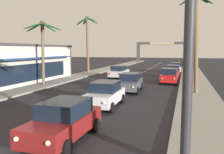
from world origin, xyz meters
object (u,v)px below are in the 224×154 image
Objects in this scene: palm_left_third at (87,35)px; sedan_lead_at_stop_bar at (64,120)px; sedan_parked_far_kerb at (173,71)px; town_gateway_arch at (162,49)px; sedan_oncoming_far at (119,72)px; palm_left_second at (43,36)px; palm_right_second at (196,26)px; sedan_third_in_queue at (105,94)px; sedan_parked_nearest_kerb at (170,76)px; sedan_parked_mid_kerb at (176,68)px; sedan_fifth_in_queue at (130,82)px.

sedan_lead_at_stop_bar is at bearing -69.52° from palm_left_third.
palm_left_third reaches higher than sedan_lead_at_stop_bar.
sedan_parked_far_kerb is 39.20m from town_gateway_arch.
town_gateway_arch reaches higher than sedan_oncoming_far.
palm_right_second reaches higher than palm_left_second.
palm_left_second is (-9.17, 7.22, 4.34)m from sedan_third_in_queue.
sedan_oncoming_far is 1.00× the size of sedan_parked_nearest_kerb.
sedan_parked_nearest_kerb is at bearing 80.78° from sedan_lead_at_stop_bar.
town_gateway_arch is at bearing 91.66° from sedan_third_in_queue.
palm_right_second is at bearing 48.76° from sedan_third_in_queue.
sedan_parked_far_kerb is 14.99m from palm_left_third.
sedan_parked_mid_kerb is (3.31, 32.11, 0.00)m from sedan_lead_at_stop_bar.
sedan_parked_far_kerb is at bearing 82.73° from sedan_lead_at_stop_bar.
sedan_parked_far_kerb is (6.87, 2.89, 0.00)m from sedan_oncoming_far.
sedan_oncoming_far is 41.77m from town_gateway_arch.
sedan_oncoming_far is 0.31× the size of town_gateway_arch.
sedan_parked_nearest_kerb is at bearing 65.24° from sedan_fifth_in_queue.
sedan_parked_far_kerb is at bearing 42.83° from palm_left_second.
sedan_lead_at_stop_bar is at bearing -113.24° from palm_right_second.
town_gateway_arch reaches higher than sedan_parked_mid_kerb.
sedan_lead_at_stop_bar is 1.00× the size of sedan_parked_far_kerb.
palm_right_second is (16.05, -15.22, -0.42)m from palm_left_third.
palm_left_second reaches higher than sedan_third_in_queue.
sedan_oncoming_far is at bearing 99.28° from sedan_lead_at_stop_bar.
town_gateway_arch is at bearing 87.65° from sedan_oncoming_far.
sedan_third_in_queue is 0.99× the size of sedan_fifth_in_queue.
sedan_oncoming_far is 11.43m from palm_left_second.
sedan_parked_nearest_kerb is at bearing -24.59° from sedan_oncoming_far.
sedan_parked_far_kerb is at bearing 89.11° from sedan_parked_nearest_kerb.
sedan_parked_far_kerb is (3.22, 25.23, 0.00)m from sedan_lead_at_stop_bar.
palm_right_second is at bearing 66.76° from sedan_lead_at_stop_bar.
sedan_parked_nearest_kerb is 1.00× the size of sedan_parked_mid_kerb.
palm_left_second is 14.70m from palm_left_third.
palm_left_third reaches higher than palm_left_second.
sedan_oncoming_far is 1.00× the size of sedan_parked_mid_kerb.
sedan_lead_at_stop_bar is 17.03m from palm_left_second.
sedan_lead_at_stop_bar is 0.49× the size of palm_left_third.
palm_right_second is 0.59× the size of town_gateway_arch.
sedan_oncoming_far is 1.00× the size of sedan_parked_far_kerb.
palm_left_second is 0.46× the size of town_gateway_arch.
sedan_fifth_in_queue and sedan_parked_mid_kerb have the same top height.
palm_right_second reaches higher than sedan_third_in_queue.
town_gateway_arch is at bearing 98.34° from palm_right_second.
palm_right_second is (9.20, -9.43, 4.86)m from sedan_oncoming_far.
palm_left_third is at bearing 168.08° from sedan_parked_far_kerb.
palm_right_second reaches higher than sedan_parked_nearest_kerb.
palm_left_third is at bearing 139.84° from sedan_oncoming_far.
town_gateway_arch reaches higher than sedan_fifth_in_queue.
sedan_lead_at_stop_bar and sedan_parked_nearest_kerb have the same top height.
sedan_oncoming_far is at bearing 56.80° from palm_left_second.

